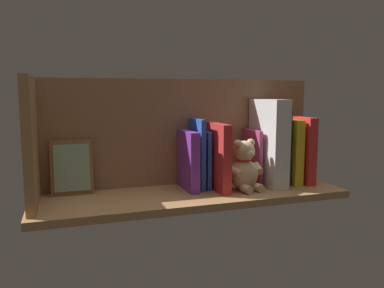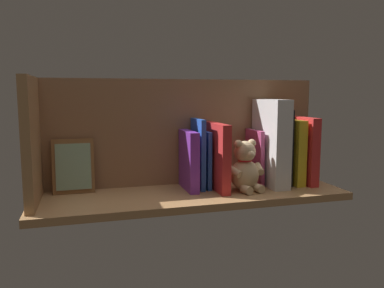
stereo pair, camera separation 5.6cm
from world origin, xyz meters
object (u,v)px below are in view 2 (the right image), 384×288
at_px(picture_frame_leaning, 73,166).
at_px(teddy_bear, 245,168).
at_px(dictionary_thick_white, 271,143).
at_px(book_0, 302,150).

bearing_deg(picture_frame_leaning, teddy_bear, 167.38).
bearing_deg(dictionary_thick_white, book_0, -176.84).
xyz_separation_m(book_0, dictionary_thick_white, (0.12, 0.01, 0.03)).
relative_size(book_0, dictionary_thick_white, 0.79).
bearing_deg(picture_frame_leaning, dictionary_thick_white, 173.58).
bearing_deg(teddy_bear, dictionary_thick_white, -169.51).
bearing_deg(book_0, teddy_bear, 12.67).
distance_m(book_0, picture_frame_leaning, 0.75).
height_order(dictionary_thick_white, teddy_bear, dictionary_thick_white).
height_order(book_0, teddy_bear, book_0).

